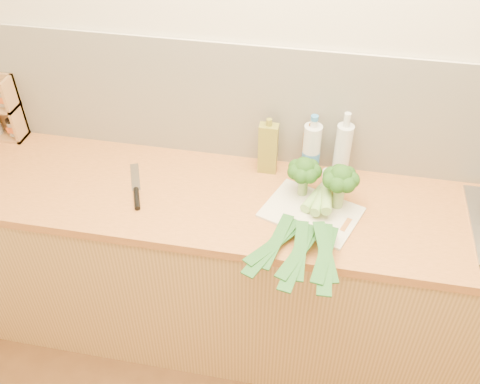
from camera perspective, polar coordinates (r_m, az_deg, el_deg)
name	(u,v)px	position (r m, az deg, el deg)	size (l,w,h in m)	color
room_shell	(296,110)	(2.26, 6.03, 8.73)	(3.50, 3.50, 3.50)	beige
counter	(279,276)	(2.51, 4.16, -8.94)	(3.20, 0.62, 0.90)	tan
chopping_board	(311,212)	(2.15, 7.61, -2.17)	(0.36, 0.27, 0.01)	silver
broccoli_left	(304,171)	(2.15, 6.88, 2.28)	(0.14, 0.14, 0.18)	#81A25E
broccoli_right	(341,179)	(2.10, 10.68, 1.34)	(0.14, 0.15, 0.20)	#81A25E
leek_front	(305,209)	(2.12, 6.91, -1.80)	(0.31, 0.64, 0.04)	white
leek_mid	(314,214)	(2.08, 7.95, -2.30)	(0.17, 0.67, 0.04)	white
leek_back	(326,213)	(2.06, 9.17, -2.20)	(0.11, 0.66, 0.04)	white
chefs_knife	(136,193)	(2.26, -11.00, -0.11)	(0.15, 0.30, 0.02)	silver
oil_tin	(268,148)	(2.28, 3.02, 4.70)	(0.08, 0.05, 0.26)	olive
glass_bottle	(342,151)	(2.28, 10.87, 4.35)	(0.07, 0.07, 0.32)	silver
amber_bottle	(309,153)	(2.29, 7.37, 4.13)	(0.06, 0.06, 0.25)	brown
water_bottle	(311,152)	(2.28, 7.58, 4.23)	(0.08, 0.08, 0.28)	silver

